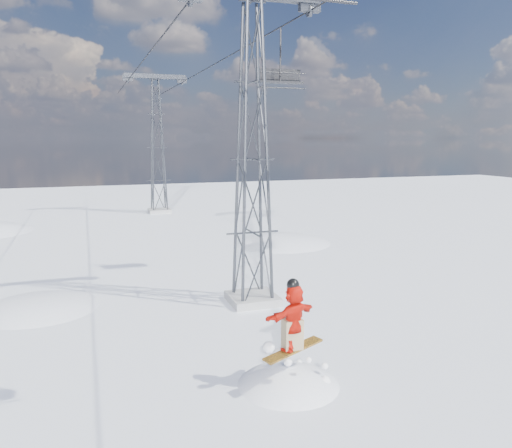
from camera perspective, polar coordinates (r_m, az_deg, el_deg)
The scene contains 7 objects.
ground at distance 12.50m, azimuth 8.40°, elevation -20.42°, with size 120.00×120.00×0.00m, color white.
snow_terrain at distance 34.63m, azimuth -17.12°, elevation -17.93°, with size 39.00×37.00×22.00m.
lift_tower_near at distance 18.53m, azimuth -0.41°, elevation 7.31°, with size 5.20×1.80×11.43m.
lift_tower_far at distance 42.96m, azimuth -11.20°, elevation 8.53°, with size 5.20×1.80×11.43m.
haul_cables at distance 29.99m, azimuth -7.81°, elevation 18.48°, with size 4.46×51.00×0.06m.
snowboarder_jump at distance 14.37m, azimuth 3.63°, elevation -23.60°, with size 4.40×4.40×6.85m.
lift_chair_mid at distance 22.14m, azimuth 2.72°, elevation 16.42°, with size 2.03×0.58×2.52m.
Camera 1 is at (-5.09, -9.55, 6.27)m, focal length 35.00 mm.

